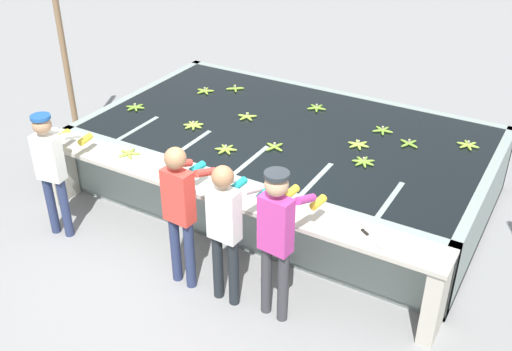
{
  "coord_description": "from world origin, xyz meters",
  "views": [
    {
      "loc": [
        3.2,
        -4.4,
        4.37
      ],
      "look_at": [
        0.0,
        1.08,
        0.65
      ],
      "focal_mm": 42.0,
      "sensor_mm": 36.0,
      "label": 1
    }
  ],
  "objects": [
    {
      "name": "ground_plane",
      "position": [
        0.0,
        0.0,
        0.0
      ],
      "size": [
        80.0,
        80.0,
        0.0
      ],
      "primitive_type": "plane",
      "color": "gray",
      "rests_on": "ground"
    },
    {
      "name": "wash_tank",
      "position": [
        0.0,
        1.96,
        0.46
      ],
      "size": [
        5.19,
        3.04,
        0.93
      ],
      "color": "gray",
      "rests_on": "ground"
    },
    {
      "name": "work_ledge",
      "position": [
        0.0,
        0.23,
        0.67
      ],
      "size": [
        5.19,
        0.45,
        0.93
      ],
      "color": "#B7B2A3",
      "rests_on": "ground"
    },
    {
      "name": "worker_0",
      "position": [
        -1.92,
        -0.35,
        0.96
      ],
      "size": [
        0.48,
        0.74,
        1.6
      ],
      "color": "navy",
      "rests_on": "ground"
    },
    {
      "name": "worker_1",
      "position": [
        -0.06,
        -0.34,
        1.01
      ],
      "size": [
        0.44,
        0.73,
        1.68
      ],
      "color": "navy",
      "rests_on": "ground"
    },
    {
      "name": "worker_2",
      "position": [
        0.49,
        -0.34,
        0.97
      ],
      "size": [
        0.42,
        0.72,
        1.62
      ],
      "color": "#1E2328",
      "rests_on": "ground"
    },
    {
      "name": "worker_3",
      "position": [
        1.04,
        -0.29,
        1.03
      ],
      "size": [
        0.45,
        0.74,
        1.7
      ],
      "color": "#38383D",
      "rests_on": "ground"
    },
    {
      "name": "banana_bunch_floating_0",
      "position": [
        2.15,
        2.63,
        0.94
      ],
      "size": [
        0.28,
        0.26,
        0.08
      ],
      "color": "#93BC3D",
      "rests_on": "wash_tank"
    },
    {
      "name": "banana_bunch_floating_1",
      "position": [
        1.5,
        2.3,
        0.94
      ],
      "size": [
        0.27,
        0.27,
        0.08
      ],
      "color": "#75A333",
      "rests_on": "wash_tank"
    },
    {
      "name": "banana_bunch_floating_2",
      "position": [
        -1.67,
        2.43,
        0.94
      ],
      "size": [
        0.27,
        0.28,
        0.08
      ],
      "color": "#8CB738",
      "rests_on": "wash_tank"
    },
    {
      "name": "banana_bunch_floating_3",
      "position": [
        0.1,
        1.37,
        0.94
      ],
      "size": [
        0.28,
        0.28,
        0.08
      ],
      "color": "#7FAD33",
      "rests_on": "wash_tank"
    },
    {
      "name": "banana_bunch_floating_4",
      "position": [
        -2.18,
        1.44,
        0.94
      ],
      "size": [
        0.28,
        0.28,
        0.08
      ],
      "color": "#75A333",
      "rests_on": "wash_tank"
    },
    {
      "name": "banana_bunch_floating_5",
      "position": [
        -0.66,
        1.96,
        0.94
      ],
      "size": [
        0.27,
        0.28,
        0.08
      ],
      "color": "#93BC3D",
      "rests_on": "wash_tank"
    },
    {
      "name": "banana_bunch_floating_6",
      "position": [
        -1.13,
        1.37,
        0.94
      ],
      "size": [
        0.28,
        0.28,
        0.08
      ],
      "color": "#9EC642",
      "rests_on": "wash_tank"
    },
    {
      "name": "banana_bunch_floating_7",
      "position": [
        1.09,
        2.49,
        0.94
      ],
      "size": [
        0.27,
        0.28,
        0.08
      ],
      "color": "#75A333",
      "rests_on": "wash_tank"
    },
    {
      "name": "banana_bunch_floating_8",
      "position": [
        -0.39,
        1.02,
        0.94
      ],
      "size": [
        0.27,
        0.28,
        0.08
      ],
      "color": "#8CB738",
      "rests_on": "wash_tank"
    },
    {
      "name": "banana_bunch_floating_9",
      "position": [
        0.97,
        1.95,
        0.94
      ],
      "size": [
        0.28,
        0.26,
        0.08
      ],
      "color": "#9EC642",
      "rests_on": "wash_tank"
    },
    {
      "name": "banana_bunch_floating_10",
      "position": [
        0.04,
        2.71,
        0.94
      ],
      "size": [
        0.27,
        0.28,
        0.08
      ],
      "color": "#75A333",
      "rests_on": "wash_tank"
    },
    {
      "name": "banana_bunch_floating_11",
      "position": [
        1.19,
        1.57,
        0.94
      ],
      "size": [
        0.28,
        0.28,
        0.08
      ],
      "color": "#75A333",
      "rests_on": "wash_tank"
    },
    {
      "name": "banana_bunch_floating_12",
      "position": [
        -1.33,
        2.74,
        0.94
      ],
      "size": [
        0.24,
        0.24,
        0.08
      ],
      "color": "#7FAD33",
      "rests_on": "wash_tank"
    },
    {
      "name": "banana_bunch_ledge_0",
      "position": [
        -1.34,
        0.33,
        0.94
      ],
      "size": [
        0.27,
        0.28,
        0.08
      ],
      "color": "#93BC3D",
      "rests_on": "work_ledge"
    },
    {
      "name": "knife_0",
      "position": [
        1.78,
        0.21,
        0.93
      ],
      "size": [
        0.31,
        0.22,
        0.02
      ],
      "color": "silver",
      "rests_on": "work_ledge"
    },
    {
      "name": "knife_1",
      "position": [
        0.7,
        0.24,
        0.93
      ],
      "size": [
        0.34,
        0.14,
        0.02
      ],
      "color": "silver",
      "rests_on": "work_ledge"
    },
    {
      "name": "support_post_left",
      "position": [
        -3.52,
        1.52,
        1.6
      ],
      "size": [
        0.09,
        0.09,
        3.2
      ],
      "color": "#846647",
      "rests_on": "ground"
    }
  ]
}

